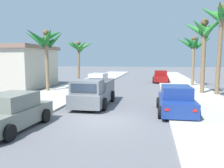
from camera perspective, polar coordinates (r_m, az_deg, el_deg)
ground_plane at (r=11.40m, az=-2.02°, el=-9.02°), size 160.00×160.00×0.00m
sidewalk_left at (r=24.23m, az=-8.66°, el=-0.80°), size 4.64×60.00×0.12m
sidewalk_right at (r=23.15m, az=17.88°, el=-1.36°), size 4.64×60.00×0.12m
curb_left at (r=23.95m, az=-6.58°, el=-0.87°), size 0.16×60.00×0.10m
curb_right at (r=23.05m, az=15.61°, el=-1.34°), size 0.16×60.00×0.10m
pickup_truck at (r=14.81m, az=-4.70°, el=-2.27°), size 2.26×5.23×1.80m
car_left_near at (r=23.75m, az=-3.49°, el=0.71°), size 2.17×4.32×1.54m
car_right_near at (r=13.10m, az=15.74°, el=-4.05°), size 2.06×4.28×1.54m
car_left_mid at (r=30.27m, az=12.06°, el=1.77°), size 2.03×4.26×1.54m
car_right_mid at (r=10.75m, az=-24.02°, el=-6.60°), size 2.18×4.33×1.54m
palm_tree_left_fore at (r=26.78m, az=19.76°, el=9.30°), size 3.90×3.14×5.60m
palm_tree_right_fore at (r=20.58m, az=25.75°, el=14.53°), size 3.37×3.78×7.42m
palm_tree_left_mid at (r=21.76m, az=-16.38°, el=10.54°), size 3.68×3.70×5.75m
palm_tree_right_mid at (r=21.09m, az=22.21°, el=11.76°), size 3.42×3.96×6.42m
palm_tree_left_back at (r=30.84m, az=-8.28°, el=9.15°), size 4.36×3.48×5.49m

